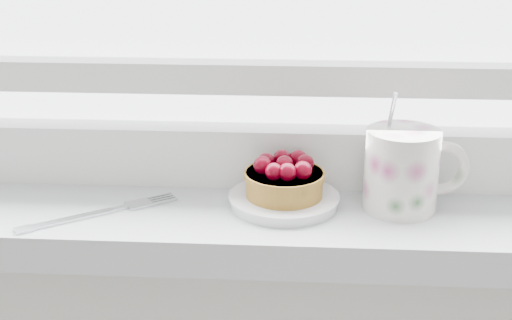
# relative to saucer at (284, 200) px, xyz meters

# --- Properties ---
(saucer) EXTENTS (0.12, 0.12, 0.01)m
(saucer) POSITION_rel_saucer_xyz_m (0.00, 0.00, 0.00)
(saucer) COLOR white
(saucer) RESTS_ON windowsill
(raspberry_tart) EXTENTS (0.09, 0.09, 0.05)m
(raspberry_tart) POSITION_rel_saucer_xyz_m (0.00, -0.00, 0.03)
(raspberry_tart) COLOR #8A5E1E
(raspberry_tart) RESTS_ON saucer
(floral_mug) EXTENTS (0.12, 0.09, 0.13)m
(floral_mug) POSITION_rel_saucer_xyz_m (0.13, -0.00, 0.04)
(floral_mug) COLOR silver
(floral_mug) RESTS_ON windowsill
(fork) EXTENTS (0.16, 0.12, 0.00)m
(fork) POSITION_rel_saucer_xyz_m (-0.20, -0.04, -0.00)
(fork) COLOR silver
(fork) RESTS_ON windowsill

